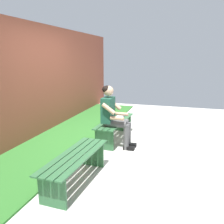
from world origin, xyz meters
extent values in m
cube|color=beige|center=(0.98, 1.00, -0.02)|extent=(10.00, 7.00, 0.04)
cube|color=#2D6B28|center=(0.98, -1.07, 0.01)|extent=(9.00, 1.41, 0.03)
cube|color=#9E4C38|center=(0.50, -1.86, 1.26)|extent=(9.50, 0.24, 2.52)
cube|color=#2D6038|center=(-0.01, -0.17, 0.43)|extent=(1.52, 0.15, 0.02)
cube|color=#2D6038|center=(0.00, -0.06, 0.43)|extent=(1.52, 0.15, 0.02)
cube|color=#2D6038|center=(0.00, 0.06, 0.43)|extent=(1.52, 0.15, 0.02)
cube|color=#2D6038|center=(0.01, 0.17, 0.43)|extent=(1.52, 0.15, 0.02)
cube|color=#2D6038|center=(-0.64, 0.02, 0.21)|extent=(0.04, 0.39, 0.42)
cube|color=#2D6038|center=(0.64, -0.02, 0.21)|extent=(0.04, 0.39, 0.42)
cube|color=#2D6038|center=(1.95, -0.17, 0.43)|extent=(1.44, 0.15, 0.02)
cube|color=#2D6038|center=(1.95, -0.06, 0.43)|extent=(1.44, 0.15, 0.02)
cube|color=#2D6038|center=(1.96, 0.06, 0.43)|extent=(1.44, 0.15, 0.02)
cube|color=#2D6038|center=(1.96, 0.17, 0.43)|extent=(1.44, 0.15, 0.02)
cube|color=#2D6038|center=(1.35, 0.02, 0.21)|extent=(0.04, 0.39, 0.42)
cube|color=#2D6038|center=(2.55, -0.02, 0.21)|extent=(0.04, 0.39, 0.42)
cube|color=#1E513D|center=(0.41, -0.02, 0.76)|extent=(0.34, 0.20, 0.50)
sphere|color=tan|center=(0.41, -0.01, 1.14)|extent=(0.20, 0.20, 0.20)
ellipsoid|color=black|center=(0.41, -0.04, 1.17)|extent=(0.20, 0.19, 0.15)
cylinder|color=#4C4C4C|center=(0.32, 0.18, 0.51)|extent=(0.13, 0.40, 0.13)
cylinder|color=#4C4C4C|center=(0.50, 0.18, 0.51)|extent=(0.13, 0.40, 0.13)
cylinder|color=#4C4C4C|center=(0.32, 0.38, 0.25)|extent=(0.11, 0.11, 0.51)
cube|color=black|center=(0.32, 0.44, 0.04)|extent=(0.10, 0.22, 0.07)
cylinder|color=#4C4C4C|center=(0.50, 0.38, 0.25)|extent=(0.11, 0.11, 0.51)
cube|color=black|center=(0.50, 0.44, 0.04)|extent=(0.10, 0.22, 0.07)
cylinder|color=tan|center=(0.20, 0.06, 0.83)|extent=(0.08, 0.28, 0.23)
cylinder|color=tan|center=(0.23, 0.22, 0.65)|extent=(0.07, 0.26, 0.07)
cylinder|color=tan|center=(0.62, 0.06, 0.83)|extent=(0.08, 0.28, 0.23)
cylinder|color=tan|center=(0.58, 0.22, 0.65)|extent=(0.07, 0.26, 0.07)
sphere|color=#72B738|center=(-0.08, -0.08, 0.48)|extent=(0.08, 0.08, 0.08)
cube|color=white|center=(-0.50, 0.04, 0.45)|extent=(0.21, 0.16, 0.02)
cube|color=white|center=(-0.30, 0.03, 0.45)|extent=(0.21, 0.16, 0.02)
cube|color=#1E478C|center=(-0.40, 0.03, 0.44)|extent=(0.42, 0.17, 0.01)
camera|label=1|loc=(4.78, 1.43, 1.79)|focal=38.12mm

